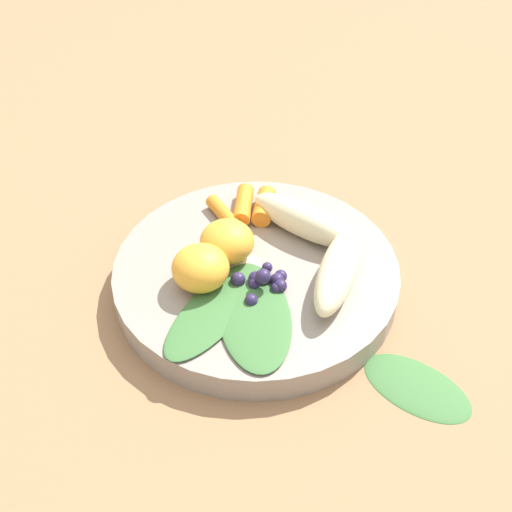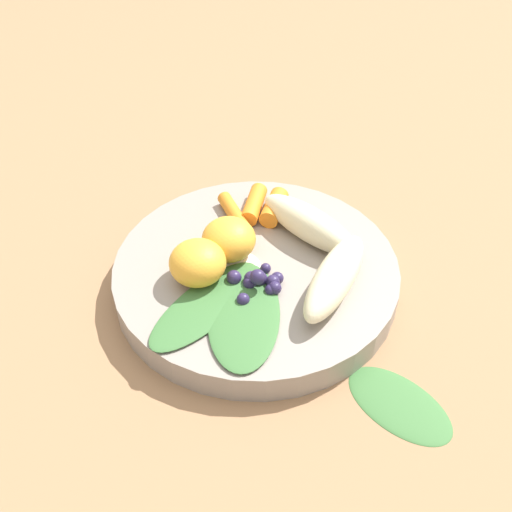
% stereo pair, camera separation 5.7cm
% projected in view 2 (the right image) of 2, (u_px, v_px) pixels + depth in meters
% --- Properties ---
extents(ground_plane, '(2.40, 2.40, 0.00)m').
position_uv_depth(ground_plane, '(256.00, 285.00, 0.59)').
color(ground_plane, '#99704C').
extents(bowl, '(0.27, 0.27, 0.03)m').
position_uv_depth(bowl, '(256.00, 274.00, 0.58)').
color(bowl, gray).
rests_on(bowl, ground_plane).
extents(banana_peeled_left, '(0.05, 0.12, 0.03)m').
position_uv_depth(banana_peeled_left, '(307.00, 222.00, 0.59)').
color(banana_peeled_left, beige).
rests_on(banana_peeled_left, bowl).
extents(banana_peeled_right, '(0.12, 0.08, 0.03)m').
position_uv_depth(banana_peeled_right, '(335.00, 277.00, 0.54)').
color(banana_peeled_right, beige).
rests_on(banana_peeled_right, bowl).
extents(orange_segment_near, '(0.05, 0.05, 0.04)m').
position_uv_depth(orange_segment_near, '(198.00, 263.00, 0.55)').
color(orange_segment_near, '#F4A833').
rests_on(orange_segment_near, bowl).
extents(orange_segment_far, '(0.05, 0.05, 0.04)m').
position_uv_depth(orange_segment_far, '(229.00, 239.00, 0.57)').
color(orange_segment_far, '#F4A833').
rests_on(orange_segment_far, bowl).
extents(carrot_front, '(0.05, 0.04, 0.02)m').
position_uv_depth(carrot_front, '(274.00, 207.00, 0.62)').
color(carrot_front, orange).
rests_on(carrot_front, bowl).
extents(carrot_mid_left, '(0.05, 0.05, 0.02)m').
position_uv_depth(carrot_mid_left, '(254.00, 204.00, 0.63)').
color(carrot_mid_left, orange).
rests_on(carrot_mid_left, bowl).
extents(carrot_mid_right, '(0.03, 0.06, 0.01)m').
position_uv_depth(carrot_mid_right, '(234.00, 213.00, 0.62)').
color(carrot_mid_right, orange).
rests_on(carrot_mid_right, bowl).
extents(blueberry_pile, '(0.05, 0.05, 0.03)m').
position_uv_depth(blueberry_pile, '(257.00, 281.00, 0.54)').
color(blueberry_pile, '#2D234C').
rests_on(blueberry_pile, bowl).
extents(coconut_shred_patch, '(0.05, 0.05, 0.00)m').
position_uv_depth(coconut_shred_patch, '(237.00, 268.00, 0.57)').
color(coconut_shred_patch, white).
rests_on(coconut_shred_patch, bowl).
extents(kale_leaf_left, '(0.14, 0.08, 0.00)m').
position_uv_depth(kale_leaf_left, '(207.00, 304.00, 0.53)').
color(kale_leaf_left, '#3D7038').
rests_on(kale_leaf_left, bowl).
extents(kale_leaf_right, '(0.13, 0.14, 0.00)m').
position_uv_depth(kale_leaf_right, '(244.00, 313.00, 0.52)').
color(kale_leaf_right, '#3D7038').
rests_on(kale_leaf_right, bowl).
extents(kale_leaf_stray, '(0.07, 0.10, 0.01)m').
position_uv_depth(kale_leaf_stray, '(399.00, 403.00, 0.49)').
color(kale_leaf_stray, '#3D7038').
rests_on(kale_leaf_stray, ground_plane).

